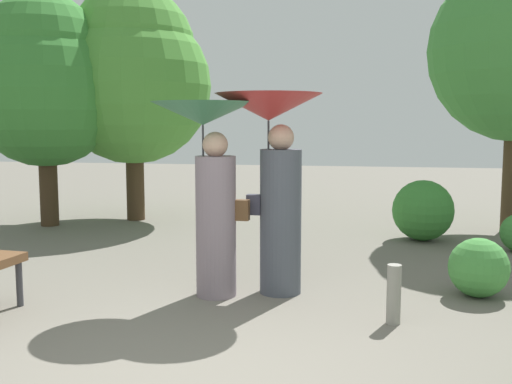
# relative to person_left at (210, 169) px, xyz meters

# --- Properties ---
(person_left) EXTENTS (0.99, 0.99, 1.89)m
(person_left) POSITION_rel_person_left_xyz_m (0.00, 0.00, 0.00)
(person_left) COLOR gray
(person_left) RESTS_ON ground
(person_right) EXTENTS (1.05, 1.05, 1.98)m
(person_right) POSITION_rel_person_left_xyz_m (0.60, 0.21, 0.09)
(person_right) COLOR #474C56
(person_right) RESTS_ON ground
(tree_near_left) EXTENTS (2.45, 2.45, 3.77)m
(tree_near_left) POSITION_rel_person_left_xyz_m (-3.68, 3.38, 1.15)
(tree_near_left) COLOR #42301E
(tree_near_left) RESTS_ON ground
(tree_mid_left) EXTENTS (2.68, 2.68, 4.02)m
(tree_mid_left) POSITION_rel_person_left_xyz_m (-2.50, 4.21, 1.28)
(tree_mid_left) COLOR #42301E
(tree_mid_left) RESTS_ON ground
(bush_path_left) EXTENTS (0.58, 0.58, 0.58)m
(bush_path_left) POSITION_rel_person_left_xyz_m (2.59, 0.43, -0.96)
(bush_path_left) COLOR #428C3D
(bush_path_left) RESTS_ON ground
(bush_far_side) EXTENTS (0.88, 0.88, 0.88)m
(bush_far_side) POSITION_rel_person_left_xyz_m (2.30, 3.23, -0.81)
(bush_far_side) COLOR #387F33
(bush_far_side) RESTS_ON ground
(path_marker_post) EXTENTS (0.12, 0.12, 0.51)m
(path_marker_post) POSITION_rel_person_left_xyz_m (1.74, -0.52, -0.99)
(path_marker_post) COLOR gray
(path_marker_post) RESTS_ON ground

